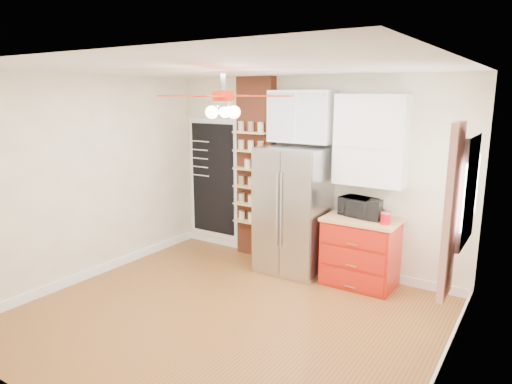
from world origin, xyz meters
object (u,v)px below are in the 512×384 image
Objects in this scene: canister_left at (385,219)px; pantry_jar_oats at (248,164)px; toaster_oven at (358,207)px; fridge at (293,210)px; red_cabinet at (360,251)px; coffee_maker at (375,210)px; ceiling_fan at (223,97)px.

pantry_jar_oats reaches higher than canister_left.
fridge is at bearing -160.47° from toaster_oven.
red_cabinet is 0.58m from toaster_oven.
fridge is 0.90m from toaster_oven.
canister_left is at bearing -19.41° from red_cabinet.
fridge reaches higher than coffee_maker.
toaster_oven is at bearing 155.92° from canister_left.
red_cabinet is 3.69× the size of coffee_maker.
fridge is 2.25m from ceiling_fan.
ceiling_fan is 2.20m from pantry_jar_oats.
canister_left is (1.25, 1.56, -1.46)m from ceiling_fan.
toaster_oven is at bearing -0.06° from pantry_jar_oats.
coffee_maker is at bearing -2.54° from pantry_jar_oats.
toaster_oven is 0.46m from canister_left.
ceiling_fan is at bearing -128.63° from canister_left.
red_cabinet is at bearing 2.95° from fridge.
red_cabinet is 2.06m from pantry_jar_oats.
toaster_oven is 3.44× the size of pantry_jar_oats.
pantry_jar_oats is at bearing 116.95° from ceiling_fan.
toaster_oven reaches higher than canister_left.
fridge is 1.14m from coffee_maker.
fridge is at bearing 177.09° from canister_left.
toaster_oven is 1.74× the size of coffee_maker.
canister_left is 1.01× the size of pantry_jar_oats.
ceiling_fan is 2.48m from canister_left.
red_cabinet is 7.30× the size of pantry_jar_oats.
ceiling_fan is 2.39m from toaster_oven.
canister_left is (0.42, -0.19, -0.06)m from toaster_oven.
fridge reaches higher than pantry_jar_oats.
ceiling_fan reaches higher than fridge.
coffee_maker is at bearing -7.05° from toaster_oven.
ceiling_fan is at bearing -88.24° from fridge.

